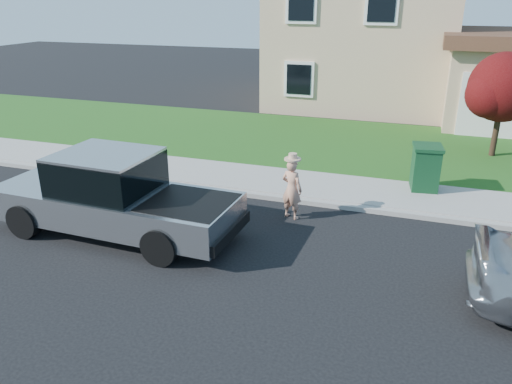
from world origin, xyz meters
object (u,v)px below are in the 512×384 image
trash_bin (426,167)px  ornamental_tree (504,91)px  woman (292,188)px  pickup_truck (114,197)px

trash_bin → ornamental_tree: bearing=54.9°
woman → ornamental_tree: size_ratio=0.49×
pickup_truck → woman: bearing=32.2°
pickup_truck → woman: pickup_truck is taller
pickup_truck → woman: size_ratio=3.54×
ornamental_tree → trash_bin: (-2.08, -4.00, -1.44)m
ornamental_tree → trash_bin: bearing=-117.5°
woman → trash_bin: 3.93m
pickup_truck → trash_bin: 7.92m
woman → ornamental_tree: 8.43m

